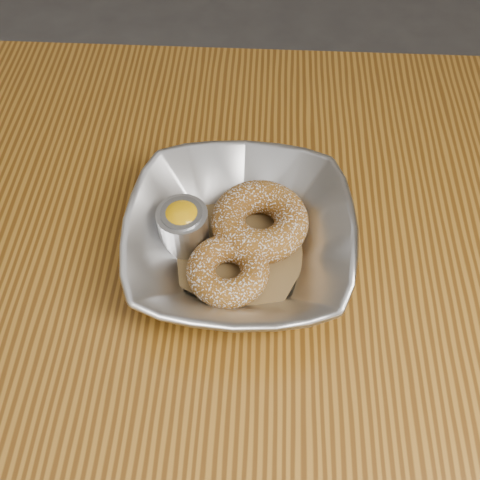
{
  "coord_description": "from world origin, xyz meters",
  "views": [
    {
      "loc": [
        0.09,
        -0.34,
        1.28
      ],
      "look_at": [
        0.07,
        0.01,
        0.78
      ],
      "focal_mm": 42.0,
      "sensor_mm": 36.0,
      "label": 1
    }
  ],
  "objects_px": {
    "donut_back": "(260,221)",
    "donut_front": "(228,270)",
    "table": "(181,306)",
    "ramekin": "(183,225)",
    "serving_bowl": "(240,240)"
  },
  "relations": [
    {
      "from": "table",
      "to": "donut_back",
      "type": "bearing_deg",
      "value": 24.02
    },
    {
      "from": "donut_back",
      "to": "serving_bowl",
      "type": "bearing_deg",
      "value": -126.76
    },
    {
      "from": "donut_back",
      "to": "donut_front",
      "type": "relative_size",
      "value": 1.24
    },
    {
      "from": "serving_bowl",
      "to": "donut_back",
      "type": "relative_size",
      "value": 2.27
    },
    {
      "from": "donut_back",
      "to": "donut_front",
      "type": "height_order",
      "value": "donut_back"
    },
    {
      "from": "table",
      "to": "ramekin",
      "type": "height_order",
      "value": "ramekin"
    },
    {
      "from": "table",
      "to": "serving_bowl",
      "type": "xyz_separation_m",
      "value": [
        0.07,
        0.01,
        0.13
      ]
    },
    {
      "from": "table",
      "to": "donut_back",
      "type": "xyz_separation_m",
      "value": [
        0.1,
        0.04,
        0.13
      ]
    },
    {
      "from": "donut_back",
      "to": "donut_front",
      "type": "bearing_deg",
      "value": -115.82
    },
    {
      "from": "serving_bowl",
      "to": "ramekin",
      "type": "xyz_separation_m",
      "value": [
        -0.06,
        0.01,
        0.01
      ]
    },
    {
      "from": "donut_front",
      "to": "ramekin",
      "type": "xyz_separation_m",
      "value": [
        -0.05,
        0.05,
        0.01
      ]
    },
    {
      "from": "table",
      "to": "donut_front",
      "type": "height_order",
      "value": "donut_front"
    },
    {
      "from": "table",
      "to": "ramekin",
      "type": "relative_size",
      "value": 21.16
    },
    {
      "from": "serving_bowl",
      "to": "table",
      "type": "bearing_deg",
      "value": -168.99
    },
    {
      "from": "donut_back",
      "to": "donut_front",
      "type": "distance_m",
      "value": 0.07
    }
  ]
}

